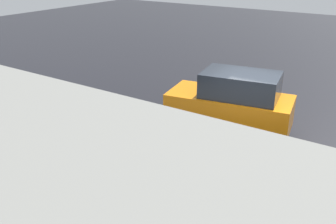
# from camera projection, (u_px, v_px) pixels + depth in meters

# --- Properties ---
(ground_plane) EXTENTS (60.00, 60.00, 0.00)m
(ground_plane) POSITION_uv_depth(u_px,v_px,m) (248.00, 144.00, 11.57)
(ground_plane) COLOR black
(kerb_strip) EXTENTS (24.00, 3.20, 0.04)m
(kerb_strip) POSITION_uv_depth(u_px,v_px,m) (175.00, 216.00, 8.33)
(kerb_strip) COLOR gray
(kerb_strip) RESTS_ON ground
(moving_hatchback) EXTENTS (4.13, 2.34, 2.06)m
(moving_hatchback) POSITION_uv_depth(u_px,v_px,m) (232.00, 103.00, 11.95)
(moving_hatchback) COLOR orange
(moving_hatchback) RESTS_ON ground
(fire_hydrant) EXTENTS (0.42, 0.31, 0.80)m
(fire_hydrant) POSITION_uv_depth(u_px,v_px,m) (94.00, 133.00, 11.39)
(fire_hydrant) COLOR #197A2D
(fire_hydrant) RESTS_ON ground
(pedestrian) EXTENTS (0.33, 0.55, 1.62)m
(pedestrian) POSITION_uv_depth(u_px,v_px,m) (69.00, 112.00, 11.41)
(pedestrian) COLOR #B2262D
(pedestrian) RESTS_ON ground
(sign_post) EXTENTS (0.07, 0.44, 2.40)m
(sign_post) POSITION_uv_depth(u_px,v_px,m) (49.00, 120.00, 9.35)
(sign_post) COLOR #4C4C51
(sign_post) RESTS_ON ground
(puddle_patch) EXTENTS (3.73, 3.73, 0.01)m
(puddle_patch) POSITION_uv_depth(u_px,v_px,m) (224.00, 135.00, 12.12)
(puddle_patch) COLOR black
(puddle_patch) RESTS_ON ground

